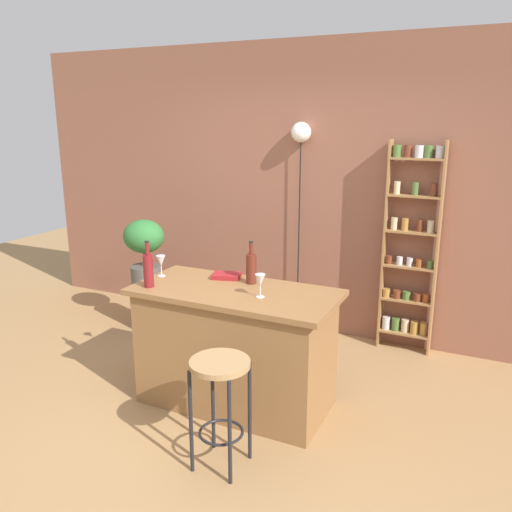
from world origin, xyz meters
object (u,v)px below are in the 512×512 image
at_px(plant_stool, 148,308).
at_px(wine_glass_left, 260,281).
at_px(cookbook, 227,276).
at_px(spice_shelf, 411,249).
at_px(potted_plant, 144,248).
at_px(bottle_olive_oil, 148,270).
at_px(bottle_soda_blue, 251,268).
at_px(wine_glass_center, 161,261).
at_px(pendant_globe_light, 301,137).
at_px(bar_stool, 220,387).

xyz_separation_m(plant_stool, wine_glass_left, (1.71, -0.97, 0.81)).
bearing_deg(cookbook, spice_shelf, 32.50).
height_order(spice_shelf, cookbook, spice_shelf).
xyz_separation_m(plant_stool, potted_plant, (0.00, 0.00, 0.63)).
bearing_deg(cookbook, bottle_olive_oil, -148.88).
relative_size(plant_stool, bottle_olive_oil, 1.23).
height_order(plant_stool, potted_plant, potted_plant).
bearing_deg(spice_shelf, bottle_soda_blue, -125.12).
bearing_deg(bottle_soda_blue, bottle_olive_oil, -148.22).
bearing_deg(wine_glass_left, wine_glass_center, 172.67).
distance_m(cookbook, pendant_globe_light, 1.66).
height_order(bottle_soda_blue, wine_glass_center, bottle_soda_blue).
bearing_deg(bar_stool, bottle_soda_blue, 103.94).
bearing_deg(plant_stool, potted_plant, 0.00).
xyz_separation_m(bottle_soda_blue, pendant_globe_light, (-0.14, 1.35, 0.90)).
xyz_separation_m(plant_stool, cookbook, (1.30, -0.68, 0.71)).
bearing_deg(pendant_globe_light, wine_glass_left, -78.41).
xyz_separation_m(spice_shelf, plant_stool, (-2.46, -0.61, -0.75)).
bearing_deg(spice_shelf, pendant_globe_light, 178.56).
relative_size(spice_shelf, pendant_globe_light, 0.93).
bearing_deg(pendant_globe_light, wine_glass_center, -111.09).
bearing_deg(potted_plant, bottle_soda_blue, -25.20).
xyz_separation_m(bar_stool, wine_glass_left, (-0.03, 0.63, 0.49)).
bearing_deg(wine_glass_center, cookbook, 19.46).
height_order(wine_glass_left, cookbook, wine_glass_left).
xyz_separation_m(wine_glass_center, cookbook, (0.48, 0.17, -0.10)).
relative_size(bar_stool, spice_shelf, 0.37).
distance_m(plant_stool, bottle_olive_oil, 1.64).
distance_m(bar_stool, potted_plant, 2.38).
bearing_deg(bottle_olive_oil, bar_stool, -29.50).
height_order(spice_shelf, bottle_soda_blue, spice_shelf).
height_order(bar_stool, potted_plant, potted_plant).
distance_m(plant_stool, pendant_globe_light, 2.29).
bearing_deg(bottle_soda_blue, wine_glass_center, -169.34).
bearing_deg(bottle_olive_oil, wine_glass_left, 9.91).
bearing_deg(bar_stool, wine_glass_left, 92.58).
height_order(plant_stool, cookbook, cookbook).
bearing_deg(bottle_soda_blue, wine_glass_left, -52.83).
xyz_separation_m(potted_plant, wine_glass_center, (0.81, -0.85, 0.18)).
height_order(bottle_olive_oil, cookbook, bottle_olive_oil).
relative_size(bar_stool, pendant_globe_light, 0.34).
distance_m(bottle_olive_oil, cookbook, 0.60).
distance_m(wine_glass_left, wine_glass_center, 0.91).
height_order(potted_plant, bottle_soda_blue, bottle_soda_blue).
relative_size(bottle_soda_blue, bottle_olive_oil, 0.94).
xyz_separation_m(bar_stool, potted_plant, (-1.74, 1.60, 0.31)).
distance_m(spice_shelf, cookbook, 1.74).
bearing_deg(cookbook, potted_plant, 136.81).
relative_size(bar_stool, wine_glass_center, 4.31).
relative_size(bottle_soda_blue, wine_glass_left, 1.97).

